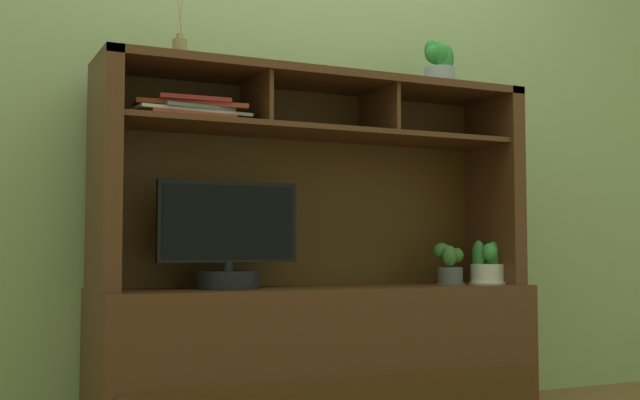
# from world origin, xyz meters

# --- Properties ---
(back_wall) EXTENTS (6.00, 0.02, 2.80)m
(back_wall) POSITION_xyz_m (0.00, 0.27, 1.40)
(back_wall) COLOR #8DA36B
(back_wall) RESTS_ON ground
(media_console) EXTENTS (1.69, 0.51, 1.33)m
(media_console) POSITION_xyz_m (0.00, 0.01, 0.40)
(media_console) COLOR #4B2916
(media_console) RESTS_ON ground
(tv_monitor) EXTENTS (0.52, 0.23, 0.39)m
(tv_monitor) POSITION_xyz_m (-0.38, -0.03, 0.68)
(tv_monitor) COLOR black
(tv_monitor) RESTS_ON media_console
(potted_orchid) EXTENTS (0.12, 0.12, 0.17)m
(potted_orchid) POSITION_xyz_m (0.56, -0.03, 0.60)
(potted_orchid) COLOR #4A4D4F
(potted_orchid) RESTS_ON media_console
(potted_fern) EXTENTS (0.16, 0.16, 0.18)m
(potted_fern) POSITION_xyz_m (0.74, -0.05, 0.59)
(potted_fern) COLOR silver
(potted_fern) RESTS_ON media_console
(magazine_stack_left) EXTENTS (0.43, 0.24, 0.08)m
(magazine_stack_left) POSITION_xyz_m (-0.52, -0.01, 1.16)
(magazine_stack_left) COLOR #AA3E31
(magazine_stack_left) RESTS_ON media_console
(diffuser_bottle) EXTENTS (0.05, 0.05, 0.25)m
(diffuser_bottle) POSITION_xyz_m (-0.55, 0.02, 1.38)
(diffuser_bottle) COLOR olive
(diffuser_bottle) RESTS_ON media_console
(potted_succulent) EXTENTS (0.15, 0.15, 0.21)m
(potted_succulent) POSITION_xyz_m (0.55, 0.00, 1.43)
(potted_succulent) COLOR gray
(potted_succulent) RESTS_ON media_console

